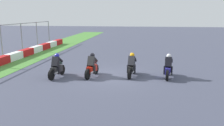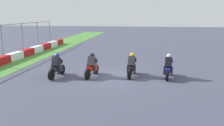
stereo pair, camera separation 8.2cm
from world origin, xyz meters
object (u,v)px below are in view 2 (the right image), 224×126
object	(u,v)px
rider_lane_b	(132,67)
rider_lane_d	(57,67)
rider_lane_c	(92,67)
rider_lane_a	(168,68)

from	to	relation	value
rider_lane_b	rider_lane_d	bearing A→B (deg)	108.16
rider_lane_b	rider_lane_d	world-z (taller)	same
rider_lane_c	rider_lane_d	world-z (taller)	same
rider_lane_b	rider_lane_c	xyz separation A→B (m)	(-0.41, 2.51, 0.00)
rider_lane_b	rider_lane_c	world-z (taller)	same
rider_lane_b	rider_lane_d	distance (m)	4.75
rider_lane_a	rider_lane_b	xyz separation A→B (m)	(0.05, 2.28, 0.00)
rider_lane_c	rider_lane_d	distance (m)	2.21
rider_lane_c	rider_lane_d	bearing A→B (deg)	111.52
rider_lane_b	rider_lane_c	distance (m)	2.54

